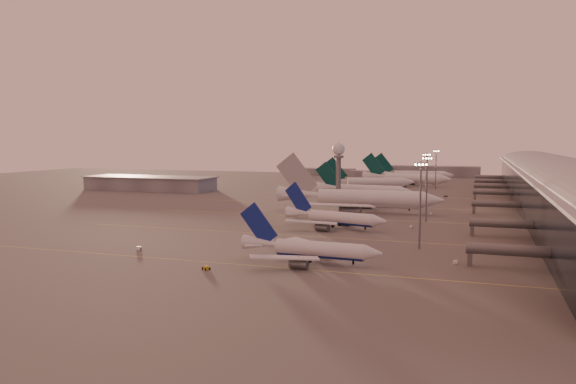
% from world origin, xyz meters
% --- Properties ---
extents(ground, '(700.00, 700.00, 0.00)m').
position_xyz_m(ground, '(0.00, 0.00, 0.00)').
color(ground, '#565353').
rests_on(ground, ground).
extents(taxiway_markings, '(180.00, 185.25, 0.02)m').
position_xyz_m(taxiway_markings, '(30.00, 56.00, 0.01)').
color(taxiway_markings, '#ECE653').
rests_on(taxiway_markings, ground).
extents(terminal, '(57.00, 362.00, 23.04)m').
position_xyz_m(terminal, '(107.88, 110.09, 10.52)').
color(terminal, black).
rests_on(terminal, ground).
extents(hangar, '(82.00, 27.00, 8.50)m').
position_xyz_m(hangar, '(-120.00, 140.00, 4.32)').
color(hangar, slate).
rests_on(hangar, ground).
extents(radar_tower, '(6.40, 6.40, 31.10)m').
position_xyz_m(radar_tower, '(5.00, 120.00, 20.95)').
color(radar_tower, slate).
rests_on(radar_tower, ground).
extents(mast_a, '(3.60, 0.56, 25.00)m').
position_xyz_m(mast_a, '(58.00, 0.00, 13.74)').
color(mast_a, slate).
rests_on(mast_a, ground).
extents(mast_b, '(3.60, 0.56, 25.00)m').
position_xyz_m(mast_b, '(55.00, 55.00, 13.74)').
color(mast_b, slate).
rests_on(mast_b, ground).
extents(mast_c, '(3.60, 0.56, 25.00)m').
position_xyz_m(mast_c, '(50.00, 110.00, 13.74)').
color(mast_c, slate).
rests_on(mast_c, ground).
extents(mast_d, '(3.60, 0.56, 25.00)m').
position_xyz_m(mast_d, '(48.00, 200.00, 13.74)').
color(mast_d, slate).
rests_on(mast_d, ground).
extents(distant_horizon, '(165.00, 37.50, 9.00)m').
position_xyz_m(distant_horizon, '(2.62, 325.14, 3.89)').
color(distant_horizon, slate).
rests_on(distant_horizon, ground).
extents(narrowbody_near, '(38.06, 30.34, 14.86)m').
position_xyz_m(narrowbody_near, '(33.61, -27.57, 3.01)').
color(narrowbody_near, silver).
rests_on(narrowbody_near, ground).
extents(narrowbody_mid, '(39.68, 31.26, 15.82)m').
position_xyz_m(narrowbody_mid, '(25.78, 28.74, 3.20)').
color(narrowbody_mid, silver).
rests_on(narrowbody_mid, ground).
extents(widebody_white, '(72.78, 58.28, 25.59)m').
position_xyz_m(widebody_white, '(24.87, 75.08, 4.44)').
color(widebody_white, silver).
rests_on(widebody_white, ground).
extents(greentail_a, '(53.15, 42.75, 19.32)m').
position_xyz_m(greentail_a, '(15.86, 131.59, 3.41)').
color(greentail_a, silver).
rests_on(greentail_a, ground).
extents(greentail_b, '(55.00, 43.75, 20.61)m').
position_xyz_m(greentail_b, '(9.50, 183.32, 3.64)').
color(greentail_b, silver).
rests_on(greentail_b, ground).
extents(greentail_c, '(61.23, 49.17, 22.29)m').
position_xyz_m(greentail_c, '(27.30, 222.48, 3.94)').
color(greentail_c, silver).
rests_on(greentail_c, ground).
extents(greentail_d, '(59.29, 47.74, 21.53)m').
position_xyz_m(greentail_d, '(27.47, 263.75, 3.80)').
color(greentail_d, silver).
rests_on(greentail_d, ground).
extents(gsv_truck_a, '(6.18, 3.76, 2.35)m').
position_xyz_m(gsv_truck_a, '(-16.04, -27.71, 1.20)').
color(gsv_truck_a, white).
rests_on(gsv_truck_a, ground).
extents(gsv_tug_near, '(3.54, 3.99, 0.98)m').
position_xyz_m(gsv_tug_near, '(12.50, -43.28, 0.50)').
color(gsv_tug_near, gold).
rests_on(gsv_tug_near, ground).
extents(gsv_catering_a, '(5.00, 3.36, 3.77)m').
position_xyz_m(gsv_catering_a, '(68.79, -17.16, 1.88)').
color(gsv_catering_a, white).
rests_on(gsv_catering_a, ground).
extents(gsv_tug_mid, '(4.17, 3.12, 1.06)m').
position_xyz_m(gsv_tug_mid, '(9.23, 0.08, 0.55)').
color(gsv_tug_mid, gold).
rests_on(gsv_tug_mid, ground).
extents(gsv_truck_b, '(4.89, 2.06, 1.93)m').
position_xyz_m(gsv_truck_b, '(51.83, 37.48, 0.98)').
color(gsv_truck_b, white).
rests_on(gsv_truck_b, ground).
extents(gsv_truck_c, '(6.38, 5.03, 2.47)m').
position_xyz_m(gsv_truck_c, '(-0.44, 58.49, 1.26)').
color(gsv_truck_c, white).
rests_on(gsv_truck_c, ground).
extents(gsv_catering_b, '(4.52, 2.22, 3.68)m').
position_xyz_m(gsv_catering_b, '(55.34, 75.83, 1.84)').
color(gsv_catering_b, white).
rests_on(gsv_catering_b, ground).
extents(gsv_truck_d, '(3.21, 5.03, 1.91)m').
position_xyz_m(gsv_truck_d, '(-31.45, 132.43, 0.98)').
color(gsv_truck_d, slate).
rests_on(gsv_truck_d, ground).
extents(gsv_tug_hangar, '(4.10, 3.71, 1.01)m').
position_xyz_m(gsv_tug_hangar, '(56.77, 154.25, 0.52)').
color(gsv_tug_hangar, slate).
rests_on(gsv_tug_hangar, ground).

